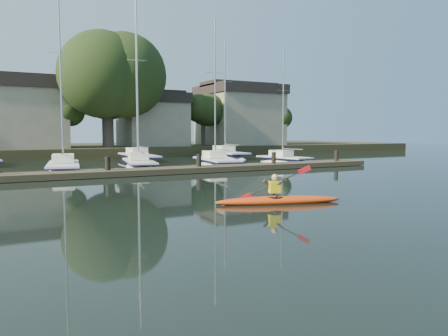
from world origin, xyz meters
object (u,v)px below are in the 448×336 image
kayak (278,199)px  dock (156,171)px  sailboat_3 (216,168)px  sailboat_2 (139,170)px  sailboat_4 (284,165)px  sailboat_1 (64,175)px  sailboat_6 (138,163)px  sailboat_7 (226,160)px

kayak → dock: bearing=108.1°
sailboat_3 → sailboat_2: bearing=177.2°
sailboat_4 → sailboat_3: bearing=173.7°
sailboat_4 → dock: bearing=-169.6°
dock → sailboat_1: size_ratio=2.51×
kayak → sailboat_1: sailboat_1 is taller
sailboat_3 → sailboat_6: sailboat_6 is taller
sailboat_2 → sailboat_6: size_ratio=0.87×
sailboat_1 → sailboat_3: (11.32, -0.16, -0.00)m
sailboat_6 → sailboat_1: bearing=-129.7°
sailboat_2 → dock: bearing=-85.7°
kayak → dock: kayak is taller
sailboat_1 → sailboat_3: 11.32m
sailboat_1 → sailboat_6: (7.79, 8.71, 0.00)m
sailboat_7 → sailboat_6: bearing=-177.5°
sailboat_1 → sailboat_2: bearing=19.3°
sailboat_1 → dock: bearing=-32.0°
sailboat_2 → sailboat_4: size_ratio=1.26×
dock → sailboat_3: bearing=32.8°
sailboat_6 → sailboat_7: size_ratio=1.16×
kayak → sailboat_3: 18.23m
kayak → sailboat_3: size_ratio=0.38×
kayak → sailboat_6: size_ratio=0.31×
dock → sailboat_4: sailboat_4 is taller
sailboat_1 → sailboat_6: sailboat_6 is taller
kayak → sailboat_7: size_ratio=0.36×
dock → sailboat_6: (2.86, 12.99, -0.39)m
dock → sailboat_2: (0.54, 5.28, -0.37)m
sailboat_7 → sailboat_2: bearing=-143.8°
sailboat_7 → sailboat_4: bearing=-81.4°
sailboat_7 → sailboat_1: bearing=-150.5°
sailboat_1 → sailboat_6: bearing=57.2°
kayak → sailboat_6: (2.64, 26.01, -0.37)m
sailboat_2 → sailboat_6: bearing=83.4°
kayak → sailboat_4: 21.54m
sailboat_2 → sailboat_7: sailboat_2 is taller
sailboat_1 → sailboat_2: (5.47, 0.99, 0.01)m
sailboat_2 → kayak: bearing=-80.9°
dock → sailboat_1: 6.55m
sailboat_1 → sailboat_3: sailboat_1 is taller
sailboat_2 → sailboat_7: (11.53, 7.73, -0.03)m
sailboat_1 → sailboat_7: sailboat_1 is taller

